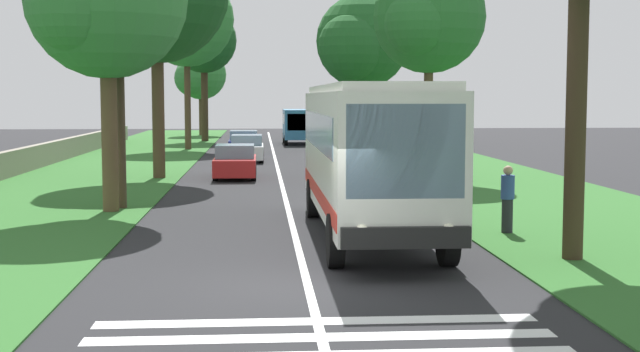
{
  "coord_description": "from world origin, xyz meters",
  "views": [
    {
      "loc": [
        -15.64,
        0.87,
        3.44
      ],
      "look_at": [
        4.58,
        -0.54,
        1.6
      ],
      "focal_mm": 48.94,
      "sensor_mm": 36.0,
      "label": 1
    }
  ],
  "objects_px": {
    "coach_bus": "(368,150)",
    "roadside_tree_left_2": "(184,22)",
    "roadside_tree_right_1": "(348,42)",
    "trailing_car_2": "(244,143)",
    "roadside_tree_right_2": "(426,21)",
    "roadside_tree_left_0": "(199,76)",
    "roadside_tree_left_1": "(203,43)",
    "roadside_tree_right_0": "(360,44)",
    "utility_pole": "(120,65)",
    "roadside_tree_left_3": "(104,2)",
    "trailing_car_1": "(247,149)",
    "trailing_minibus_0": "(298,123)",
    "pedestrian": "(508,198)",
    "trailing_car_0": "(235,162)"
  },
  "relations": [
    {
      "from": "roadside_tree_left_0",
      "to": "utility_pole",
      "type": "distance_m",
      "value": 51.64
    },
    {
      "from": "roadside_tree_left_2",
      "to": "pedestrian",
      "type": "relative_size",
      "value": 6.81
    },
    {
      "from": "roadside_tree_left_2",
      "to": "roadside_tree_right_2",
      "type": "distance_m",
      "value": 24.73
    },
    {
      "from": "coach_bus",
      "to": "roadside_tree_right_1",
      "type": "xyz_separation_m",
      "value": [
        46.94,
        -4.27,
        5.61
      ]
    },
    {
      "from": "trailing_minibus_0",
      "to": "roadside_tree_right_2",
      "type": "xyz_separation_m",
      "value": [
        -28.12,
        -4.05,
        5.03
      ]
    },
    {
      "from": "roadside_tree_right_1",
      "to": "coach_bus",
      "type": "bearing_deg",
      "value": 174.8
    },
    {
      "from": "trailing_car_1",
      "to": "roadside_tree_left_2",
      "type": "relative_size",
      "value": 0.37
    },
    {
      "from": "trailing_minibus_0",
      "to": "utility_pole",
      "type": "relative_size",
      "value": 0.71
    },
    {
      "from": "trailing_car_1",
      "to": "trailing_minibus_0",
      "type": "distance_m",
      "value": 17.48
    },
    {
      "from": "roadside_tree_right_0",
      "to": "utility_pole",
      "type": "relative_size",
      "value": 1.19
    },
    {
      "from": "trailing_car_0",
      "to": "roadside_tree_right_0",
      "type": "xyz_separation_m",
      "value": [
        19.31,
        -7.56,
        6.22
      ]
    },
    {
      "from": "roadside_tree_right_0",
      "to": "roadside_tree_left_0",
      "type": "bearing_deg",
      "value": 28.2
    },
    {
      "from": "roadside_tree_left_2",
      "to": "roadside_tree_right_1",
      "type": "bearing_deg",
      "value": -47.97
    },
    {
      "from": "roadside_tree_right_2",
      "to": "roadside_tree_left_2",
      "type": "bearing_deg",
      "value": 28.37
    },
    {
      "from": "roadside_tree_left_0",
      "to": "utility_pole",
      "type": "xyz_separation_m",
      "value": [
        -51.62,
        -1.1,
        -0.91
      ]
    },
    {
      "from": "utility_pole",
      "to": "pedestrian",
      "type": "xyz_separation_m",
      "value": [
        -5.64,
        -10.41,
        -3.49
      ]
    },
    {
      "from": "roadside_tree_left_0",
      "to": "roadside_tree_left_3",
      "type": "xyz_separation_m",
      "value": [
        -52.3,
        -0.78,
        0.92
      ]
    },
    {
      "from": "roadside_tree_right_1",
      "to": "roadside_tree_left_2",
      "type": "bearing_deg",
      "value": 132.03
    },
    {
      "from": "coach_bus",
      "to": "roadside_tree_left_2",
      "type": "bearing_deg",
      "value": 11.67
    },
    {
      "from": "roadside_tree_right_1",
      "to": "utility_pole",
      "type": "height_order",
      "value": "roadside_tree_right_1"
    },
    {
      "from": "roadside_tree_right_2",
      "to": "pedestrian",
      "type": "bearing_deg",
      "value": 177.31
    },
    {
      "from": "trailing_car_0",
      "to": "roadside_tree_left_2",
      "type": "distance_m",
      "value": 22.09
    },
    {
      "from": "roadside_tree_right_0",
      "to": "utility_pole",
      "type": "bearing_deg",
      "value": 160.03
    },
    {
      "from": "roadside_tree_left_0",
      "to": "roadside_tree_left_1",
      "type": "distance_m",
      "value": 10.52
    },
    {
      "from": "utility_pole",
      "to": "pedestrian",
      "type": "bearing_deg",
      "value": -118.44
    },
    {
      "from": "roadside_tree_right_1",
      "to": "trailing_minibus_0",
      "type": "bearing_deg",
      "value": 135.65
    },
    {
      "from": "roadside_tree_left_2",
      "to": "roadside_tree_left_1",
      "type": "bearing_deg",
      "value": -2.63
    },
    {
      "from": "trailing_minibus_0",
      "to": "roadside_tree_right_1",
      "type": "distance_m",
      "value": 8.55
    },
    {
      "from": "coach_bus",
      "to": "roadside_tree_left_1",
      "type": "bearing_deg",
      "value": 8.45
    },
    {
      "from": "roadside_tree_right_0",
      "to": "roadside_tree_right_1",
      "type": "bearing_deg",
      "value": -2.02
    },
    {
      "from": "trailing_car_1",
      "to": "trailing_car_2",
      "type": "distance_m",
      "value": 5.97
    },
    {
      "from": "roadside_tree_left_3",
      "to": "trailing_car_0",
      "type": "bearing_deg",
      "value": -17.78
    },
    {
      "from": "roadside_tree_left_2",
      "to": "pedestrian",
      "type": "bearing_deg",
      "value": -163.06
    },
    {
      "from": "coach_bus",
      "to": "trailing_car_0",
      "type": "xyz_separation_m",
      "value": [
        15.95,
        3.7,
        -1.48
      ]
    },
    {
      "from": "roadside_tree_left_1",
      "to": "roadside_tree_left_0",
      "type": "bearing_deg",
      "value": 5.45
    },
    {
      "from": "coach_bus",
      "to": "roadside_tree_left_2",
      "type": "distance_m",
      "value": 37.6
    },
    {
      "from": "coach_bus",
      "to": "trailing_car_1",
      "type": "xyz_separation_m",
      "value": [
        25.64,
        3.34,
        -1.48
      ]
    },
    {
      "from": "coach_bus",
      "to": "roadside_tree_right_0",
      "type": "bearing_deg",
      "value": -6.25
    },
    {
      "from": "roadside_tree_left_1",
      "to": "pedestrian",
      "type": "height_order",
      "value": "roadside_tree_left_1"
    },
    {
      "from": "coach_bus",
      "to": "roadside_tree_left_3",
      "type": "height_order",
      "value": "roadside_tree_left_3"
    },
    {
      "from": "pedestrian",
      "to": "coach_bus",
      "type": "bearing_deg",
      "value": 91.25
    },
    {
      "from": "trailing_minibus_0",
      "to": "trailing_car_0",
      "type": "bearing_deg",
      "value": 171.78
    },
    {
      "from": "roadside_tree_right_2",
      "to": "roadside_tree_left_3",
      "type": "bearing_deg",
      "value": 130.0
    },
    {
      "from": "trailing_car_0",
      "to": "roadside_tree_right_1",
      "type": "distance_m",
      "value": 32.77
    },
    {
      "from": "trailing_car_2",
      "to": "pedestrian",
      "type": "distance_m",
      "value": 32.34
    },
    {
      "from": "trailing_car_2",
      "to": "roadside_tree_right_2",
      "type": "xyz_separation_m",
      "value": [
        -16.99,
        -7.84,
        5.91
      ]
    },
    {
      "from": "roadside_tree_left_0",
      "to": "roadside_tree_left_1",
      "type": "relative_size",
      "value": 0.74
    },
    {
      "from": "roadside_tree_left_3",
      "to": "utility_pole",
      "type": "xyz_separation_m",
      "value": [
        0.68,
        -0.33,
        -1.83
      ]
    },
    {
      "from": "trailing_car_2",
      "to": "roadside_tree_left_0",
      "type": "distance_m",
      "value": 26.51
    },
    {
      "from": "trailing_car_1",
      "to": "trailing_minibus_0",
      "type": "xyz_separation_m",
      "value": [
        17.1,
        -3.51,
        0.88
      ]
    }
  ]
}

